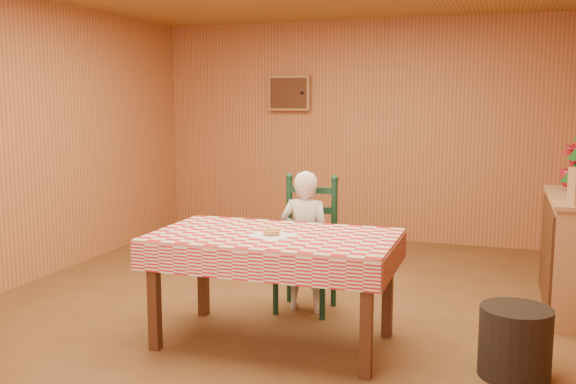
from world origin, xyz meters
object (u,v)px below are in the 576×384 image
at_px(seated_child, 305,241).
at_px(ladder_chair, 307,247).
at_px(storage_bin, 515,342).
at_px(dining_table, 274,246).

bearing_deg(seated_child, ladder_chair, -90.00).
distance_m(ladder_chair, storage_bin, 1.80).
bearing_deg(seated_child, storage_bin, 153.67).
height_order(dining_table, ladder_chair, ladder_chair).
bearing_deg(ladder_chair, storage_bin, -27.97).
relative_size(ladder_chair, storage_bin, 2.50).
relative_size(seated_child, storage_bin, 2.61).
bearing_deg(dining_table, storage_bin, -1.72).
xyz_separation_m(seated_child, storage_bin, (1.57, -0.78, -0.35)).
distance_m(dining_table, storage_bin, 1.64).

